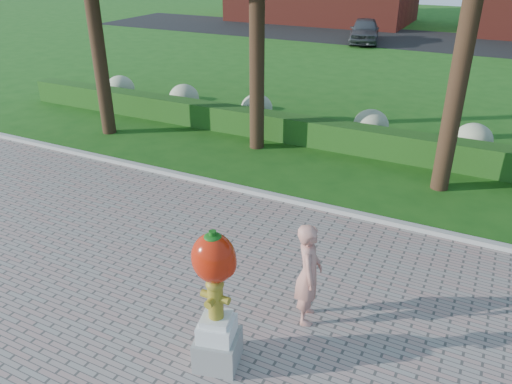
# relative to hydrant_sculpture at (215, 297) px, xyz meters

# --- Properties ---
(ground) EXTENTS (100.00, 100.00, 0.00)m
(ground) POSITION_rel_hydrant_sculpture_xyz_m (-1.45, 2.25, -1.25)
(ground) COLOR #1B5014
(ground) RESTS_ON ground
(curb) EXTENTS (40.00, 0.18, 0.15)m
(curb) POSITION_rel_hydrant_sculpture_xyz_m (-1.45, 5.25, -1.17)
(curb) COLOR #ADADA5
(curb) RESTS_ON ground
(lawn_hedge) EXTENTS (24.00, 0.70, 0.80)m
(lawn_hedge) POSITION_rel_hydrant_sculpture_xyz_m (-1.45, 9.25, -0.85)
(lawn_hedge) COLOR #1B4614
(lawn_hedge) RESTS_ON ground
(hydrangea_row) EXTENTS (20.10, 1.10, 0.99)m
(hydrangea_row) POSITION_rel_hydrant_sculpture_xyz_m (-0.88, 10.25, -0.70)
(hydrangea_row) COLOR #AFBC8F
(hydrangea_row) RESTS_ON ground
(street) EXTENTS (50.00, 8.00, 0.02)m
(street) POSITION_rel_hydrant_sculpture_xyz_m (-1.45, 30.25, -1.24)
(street) COLOR black
(street) RESTS_ON ground
(hydrant_sculpture) EXTENTS (0.75, 0.75, 2.28)m
(hydrant_sculpture) POSITION_rel_hydrant_sculpture_xyz_m (0.00, 0.00, 0.00)
(hydrant_sculpture) COLOR gray
(hydrant_sculpture) RESTS_ON walkway
(woman) EXTENTS (0.61, 0.75, 1.78)m
(woman) POSITION_rel_hydrant_sculpture_xyz_m (0.81, 1.51, -0.31)
(woman) COLOR tan
(woman) RESTS_ON walkway
(parked_car) EXTENTS (2.69, 4.64, 1.48)m
(parked_car) POSITION_rel_hydrant_sculpture_xyz_m (-5.47, 27.60, -0.48)
(parked_car) COLOR #3F4247
(parked_car) RESTS_ON street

